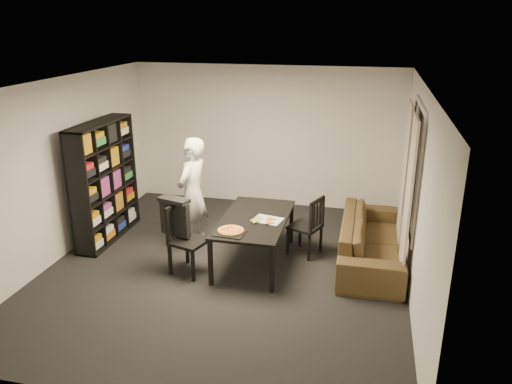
% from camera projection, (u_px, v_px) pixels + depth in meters
% --- Properties ---
extents(room, '(5.01, 5.51, 2.61)m').
position_uv_depth(room, '(224.00, 182.00, 6.72)').
color(room, black).
rests_on(room, ground).
extents(window_pane, '(0.02, 1.40, 1.60)m').
position_uv_depth(window_pane, '(415.00, 167.00, 6.68)').
color(window_pane, black).
rests_on(window_pane, room).
extents(window_frame, '(0.03, 1.52, 1.72)m').
position_uv_depth(window_frame, '(414.00, 167.00, 6.68)').
color(window_frame, white).
rests_on(window_frame, room).
extents(curtain_left, '(0.03, 0.70, 2.25)m').
position_uv_depth(curtain_left, '(408.00, 205.00, 6.33)').
color(curtain_left, beige).
rests_on(curtain_left, room).
extents(curtain_right, '(0.03, 0.70, 2.25)m').
position_uv_depth(curtain_right, '(404.00, 180.00, 7.29)').
color(curtain_right, beige).
rests_on(curtain_right, room).
extents(bookshelf, '(0.35, 1.50, 1.90)m').
position_uv_depth(bookshelf, '(104.00, 182.00, 7.85)').
color(bookshelf, black).
rests_on(bookshelf, room).
extents(dining_table, '(0.92, 1.66, 0.69)m').
position_uv_depth(dining_table, '(254.00, 222.00, 7.13)').
color(dining_table, black).
rests_on(dining_table, room).
extents(chair_left, '(0.57, 0.57, 0.99)m').
position_uv_depth(chair_left, '(183.00, 234.00, 6.91)').
color(chair_left, black).
rests_on(chair_left, room).
extents(chair_right, '(0.55, 0.55, 0.91)m').
position_uv_depth(chair_right, '(310.00, 223.00, 7.39)').
color(chair_right, black).
rests_on(chair_right, room).
extents(draped_jacket, '(0.47, 0.31, 0.55)m').
position_uv_depth(draped_jacket, '(175.00, 215.00, 6.89)').
color(draped_jacket, black).
rests_on(draped_jacket, chair_left).
extents(person, '(0.54, 0.71, 1.74)m').
position_uv_depth(person, '(193.00, 194.00, 7.56)').
color(person, silver).
rests_on(person, room).
extents(baking_tray, '(0.42, 0.35, 0.01)m').
position_uv_depth(baking_tray, '(230.00, 233.00, 6.61)').
color(baking_tray, black).
rests_on(baking_tray, dining_table).
extents(pepperoni_pizza, '(0.35, 0.35, 0.03)m').
position_uv_depth(pepperoni_pizza, '(231.00, 230.00, 6.63)').
color(pepperoni_pizza, '#AD7832').
rests_on(pepperoni_pizza, dining_table).
extents(kitchen_towel, '(0.45, 0.38, 0.01)m').
position_uv_depth(kitchen_towel, '(268.00, 220.00, 7.04)').
color(kitchen_towel, white).
rests_on(kitchen_towel, dining_table).
extents(pizza_slices, '(0.41, 0.36, 0.01)m').
position_uv_depth(pizza_slices, '(263.00, 220.00, 7.00)').
color(pizza_slices, gold).
rests_on(pizza_slices, dining_table).
extents(sofa, '(0.89, 2.26, 0.66)m').
position_uv_depth(sofa, '(372.00, 240.00, 7.27)').
color(sofa, '#403019').
rests_on(sofa, room).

